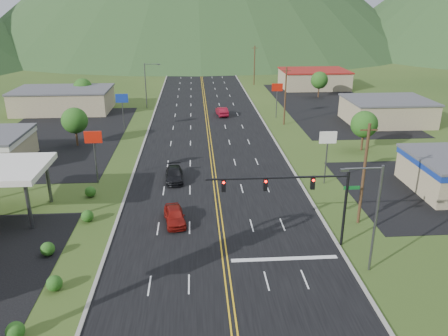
{
  "coord_description": "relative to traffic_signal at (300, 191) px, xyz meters",
  "views": [
    {
      "loc": [
        -2.24,
        -19.16,
        20.16
      ],
      "look_at": [
        0.59,
        22.1,
        4.5
      ],
      "focal_mm": 35.0,
      "sensor_mm": 36.0,
      "label": 1
    }
  ],
  "objects": [
    {
      "name": "car_red_far",
      "position": [
        -3.52,
        48.22,
        -4.51
      ],
      "size": [
        2.31,
        5.12,
        1.63
      ],
      "primitive_type": "imported",
      "rotation": [
        0.0,
        0.0,
        3.26
      ],
      "color": "maroon",
      "rests_on": "ground"
    },
    {
      "name": "tree_west_a",
      "position": [
        -26.48,
        31.0,
        -1.44
      ],
      "size": [
        3.84,
        3.84,
        5.82
      ],
      "color": "#382314",
      "rests_on": "ground"
    },
    {
      "name": "car_dark_mid",
      "position": [
        -11.37,
        16.04,
        -4.59
      ],
      "size": [
        2.36,
        5.21,
        1.48
      ],
      "primitive_type": "imported",
      "rotation": [
        0.0,
        0.0,
        0.06
      ],
      "color": "black",
      "rests_on": "ground"
    },
    {
      "name": "pole_sign_west_a",
      "position": [
        -20.48,
        16.0,
        -0.28
      ],
      "size": [
        2.0,
        0.18,
        6.4
      ],
      "color": "#59595E",
      "rests_on": "ground"
    },
    {
      "name": "building_east_mid",
      "position": [
        25.52,
        41.0,
        -3.17
      ],
      "size": [
        14.4,
        11.4,
        4.3
      ],
      "color": "tan",
      "rests_on": "ground"
    },
    {
      "name": "car_red_near",
      "position": [
        -10.91,
        5.07,
        -4.54
      ],
      "size": [
        2.55,
        4.85,
        1.57
      ],
      "primitive_type": "imported",
      "rotation": [
        0.0,
        0.0,
        0.15
      ],
      "color": "maroon",
      "rests_on": "ground"
    },
    {
      "name": "building_west_far",
      "position": [
        -34.48,
        54.0,
        -3.07
      ],
      "size": [
        18.4,
        11.4,
        4.5
      ],
      "color": "tan",
      "rests_on": "ground"
    },
    {
      "name": "utility_pole_d",
      "position": [
        7.02,
        121.0,
        -0.2
      ],
      "size": [
        1.6,
        0.28,
        10.0
      ],
      "color": "#382314",
      "rests_on": "ground"
    },
    {
      "name": "tree_east_b",
      "position": [
        19.52,
        64.0,
        -1.44
      ],
      "size": [
        3.84,
        3.84,
        5.82
      ],
      "color": "#382314",
      "rests_on": "ground"
    },
    {
      "name": "pole_sign_east_a",
      "position": [
        6.52,
        14.0,
        -0.28
      ],
      "size": [
        2.0,
        0.18,
        6.4
      ],
      "color": "#59595E",
      "rests_on": "ground"
    },
    {
      "name": "utility_pole_a",
      "position": [
        7.02,
        4.0,
        -0.2
      ],
      "size": [
        1.6,
        0.28,
        10.0
      ],
      "color": "#382314",
      "rests_on": "ground"
    },
    {
      "name": "traffic_signal",
      "position": [
        0.0,
        0.0,
        0.0
      ],
      "size": [
        13.1,
        0.43,
        7.0
      ],
      "color": "black",
      "rests_on": "ground"
    },
    {
      "name": "tree_east_a",
      "position": [
        15.52,
        26.0,
        -1.44
      ],
      "size": [
        3.84,
        3.84,
        5.82
      ],
      "color": "#382314",
      "rests_on": "ground"
    },
    {
      "name": "pole_sign_west_b",
      "position": [
        -20.48,
        38.0,
        -0.28
      ],
      "size": [
        2.0,
        0.18,
        6.4
      ],
      "color": "#59595E",
      "rests_on": "ground"
    },
    {
      "name": "tree_west_b",
      "position": [
        -31.48,
        58.0,
        -1.44
      ],
      "size": [
        3.84,
        3.84,
        5.82
      ],
      "color": "#382314",
      "rests_on": "ground"
    },
    {
      "name": "utility_pole_c",
      "position": [
        7.02,
        81.0,
        -0.2
      ],
      "size": [
        1.6,
        0.28,
        10.0
      ],
      "color": "#382314",
      "rests_on": "ground"
    },
    {
      "name": "streetlight_east",
      "position": [
        4.7,
        -4.0,
        -0.15
      ],
      "size": [
        3.28,
        0.25,
        9.0
      ],
      "color": "#59595E",
      "rests_on": "ground"
    },
    {
      "name": "building_east_far",
      "position": [
        21.52,
        76.0,
        -3.07
      ],
      "size": [
        16.4,
        12.4,
        4.5
      ],
      "color": "tan",
      "rests_on": "ground"
    },
    {
      "name": "streetlight_west",
      "position": [
        -18.16,
        56.0,
        -0.15
      ],
      "size": [
        3.28,
        0.25,
        9.0
      ],
      "color": "#59595E",
      "rests_on": "ground"
    },
    {
      "name": "utility_pole_b",
      "position": [
        7.02,
        41.0,
        -0.2
      ],
      "size": [
        1.6,
        0.28,
        10.0
      ],
      "color": "#382314",
      "rests_on": "ground"
    },
    {
      "name": "pole_sign_east_b",
      "position": [
        6.52,
        46.0,
        -0.28
      ],
      "size": [
        2.0,
        0.18,
        6.4
      ],
      "color": "#59595E",
      "rests_on": "ground"
    }
  ]
}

